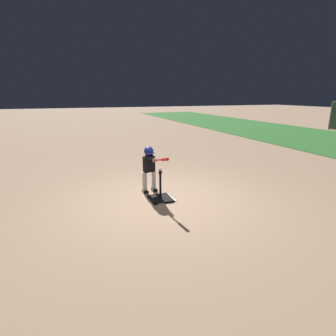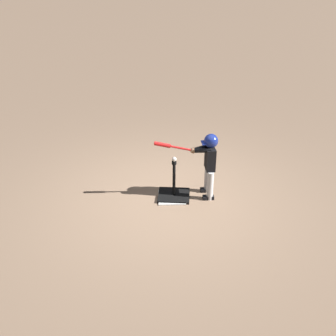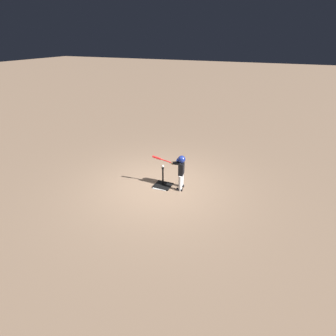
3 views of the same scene
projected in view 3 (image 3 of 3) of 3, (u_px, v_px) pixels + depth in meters
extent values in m
plane|color=#93755B|center=(159.00, 186.00, 8.14)|extent=(90.00, 90.00, 0.00)
cube|color=white|center=(161.00, 186.00, 8.11)|extent=(0.48, 0.48, 0.02)
cube|color=black|center=(163.00, 185.00, 8.14)|extent=(0.51, 0.46, 0.04)
cylinder|color=black|center=(163.00, 177.00, 8.00)|extent=(0.05, 0.05, 0.56)
cylinder|color=black|center=(163.00, 168.00, 7.87)|extent=(0.08, 0.08, 0.05)
cylinder|color=silver|center=(180.00, 183.00, 7.80)|extent=(0.12, 0.12, 0.50)
cube|color=black|center=(179.00, 189.00, 7.90)|extent=(0.19, 0.12, 0.06)
cylinder|color=silver|center=(182.00, 180.00, 8.01)|extent=(0.12, 0.12, 0.50)
cube|color=black|center=(181.00, 186.00, 8.11)|extent=(0.19, 0.12, 0.06)
cube|color=black|center=(181.00, 169.00, 7.71)|extent=(0.18, 0.28, 0.37)
sphere|color=#936B4C|center=(182.00, 160.00, 7.58)|extent=(0.19, 0.19, 0.19)
sphere|color=navy|center=(182.00, 159.00, 7.57)|extent=(0.22, 0.22, 0.22)
cube|color=navy|center=(178.00, 160.00, 7.60)|extent=(0.14, 0.18, 0.01)
cylinder|color=black|center=(177.00, 164.00, 7.63)|extent=(0.30, 0.12, 0.11)
cylinder|color=black|center=(177.00, 162.00, 7.70)|extent=(0.30, 0.20, 0.11)
sphere|color=#936B4C|center=(172.00, 163.00, 7.70)|extent=(0.09, 0.09, 0.09)
cylinder|color=red|center=(163.00, 160.00, 7.73)|extent=(0.59, 0.12, 0.18)
cylinder|color=red|center=(157.00, 158.00, 7.75)|extent=(0.27, 0.10, 0.12)
cylinder|color=black|center=(173.00, 163.00, 7.70)|extent=(0.03, 0.05, 0.05)
sphere|color=white|center=(163.00, 166.00, 7.84)|extent=(0.07, 0.07, 0.07)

